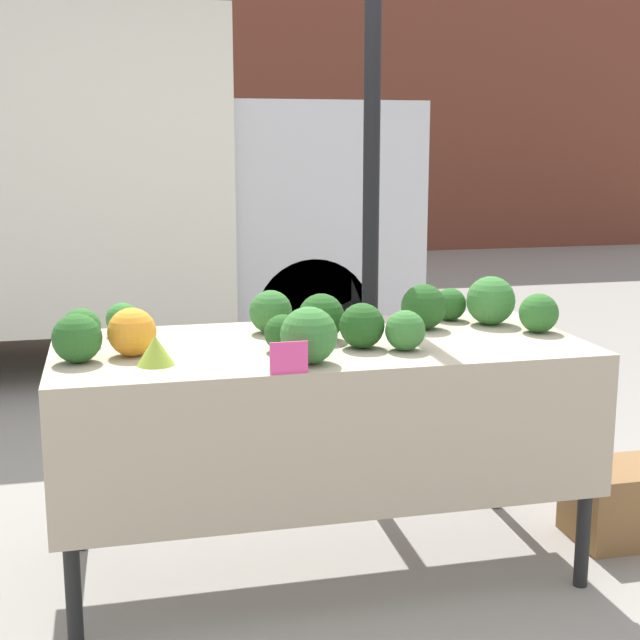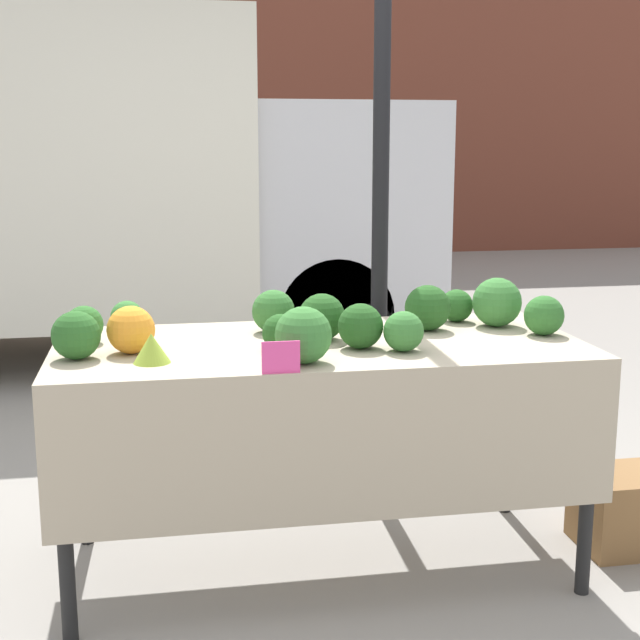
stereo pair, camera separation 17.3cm
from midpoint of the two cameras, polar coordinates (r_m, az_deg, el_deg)
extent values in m
plane|color=gray|center=(3.43, 1.50, -15.47)|extent=(40.00, 40.00, 0.00)
cube|color=brown|center=(12.60, -7.62, 16.12)|extent=(16.00, 0.60, 5.26)
cylinder|color=black|center=(3.77, 5.20, 6.58)|extent=(0.07, 0.07, 2.48)
cube|color=silver|center=(6.86, 1.30, 7.45)|extent=(1.31, 2.00, 1.46)
cylinder|color=black|center=(6.06, 1.74, 0.34)|extent=(0.79, 0.22, 0.79)
cylinder|color=black|center=(7.79, -0.98, 2.79)|extent=(0.79, 0.22, 0.79)
cube|color=tan|center=(3.15, 1.57, -1.70)|extent=(1.85, 0.84, 0.03)
cube|color=tan|center=(2.83, 3.27, -8.49)|extent=(1.85, 0.01, 0.47)
cylinder|color=black|center=(2.89, -14.42, -12.23)|extent=(0.05, 0.05, 0.82)
cylinder|color=black|center=(3.24, 18.29, -9.79)|extent=(0.05, 0.05, 0.82)
cylinder|color=black|center=(3.55, -13.62, -7.65)|extent=(0.05, 0.05, 0.82)
cylinder|color=black|center=(3.85, 13.22, -6.16)|extent=(0.05, 0.05, 0.82)
sphere|color=orange|center=(3.01, -10.41, -0.63)|extent=(0.16, 0.16, 0.16)
cone|color=#93B238|center=(2.88, -9.04, -1.80)|extent=(0.12, 0.12, 0.10)
sphere|color=#387533|center=(3.34, -10.81, 0.18)|extent=(0.12, 0.12, 0.12)
sphere|color=#2D6628|center=(3.20, -13.38, -0.30)|extent=(0.13, 0.13, 0.13)
sphere|color=#387533|center=(3.01, 7.01, -0.74)|extent=(0.14, 0.14, 0.14)
sphere|color=#285B23|center=(2.97, -13.75, -0.97)|extent=(0.16, 0.16, 0.16)
sphere|color=#23511E|center=(3.36, 8.37, 0.77)|extent=(0.17, 0.17, 0.17)
sphere|color=#285B23|center=(3.55, 10.12, 0.91)|extent=(0.13, 0.13, 0.13)
sphere|color=#23511E|center=(3.00, -0.89, -0.82)|extent=(0.13, 0.13, 0.13)
sphere|color=#2D6628|center=(3.37, 15.58, 0.28)|extent=(0.15, 0.15, 0.15)
sphere|color=#387533|center=(2.82, 0.68, -0.99)|extent=(0.18, 0.18, 0.18)
sphere|color=#336B2D|center=(3.29, -1.50, 0.56)|extent=(0.16, 0.16, 0.16)
sphere|color=#387533|center=(3.48, 12.66, 1.11)|extent=(0.19, 0.19, 0.19)
sphere|color=#23511E|center=(3.17, 1.69, 0.19)|extent=(0.17, 0.17, 0.17)
sphere|color=#23511E|center=(3.04, 4.24, -0.40)|extent=(0.16, 0.16, 0.16)
cube|color=#EF4793|center=(2.71, -0.69, -2.42)|extent=(0.12, 0.01, 0.10)
cube|color=olive|center=(3.78, 21.02, -11.22)|extent=(0.47, 0.31, 0.30)
camera|label=1|loc=(0.09, -88.42, 0.32)|focal=50.00mm
camera|label=2|loc=(0.09, 91.58, -0.32)|focal=50.00mm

